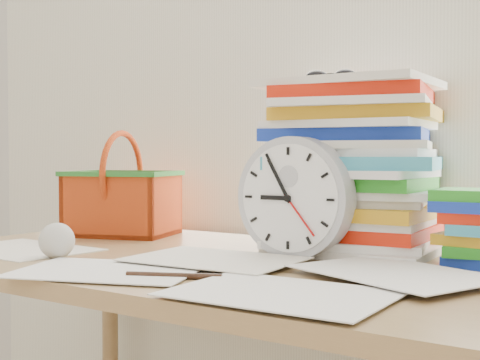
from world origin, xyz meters
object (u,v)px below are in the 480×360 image
Objects in this scene: desk at (241,300)px; paper_stack at (351,167)px; basket at (122,184)px; clock at (295,197)px.

desk is 4.01× the size of paper_stack.
basket is at bearing -174.53° from paper_stack.
desk is at bearing -117.71° from paper_stack.
paper_stack is 0.60m from basket.
paper_stack is (0.12, 0.23, 0.25)m from desk.
clock is at bearing -108.40° from paper_stack.
clock is 0.92× the size of basket.
desk is 5.51× the size of basket.
desk is 0.54m from basket.
paper_stack reaches higher than desk.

